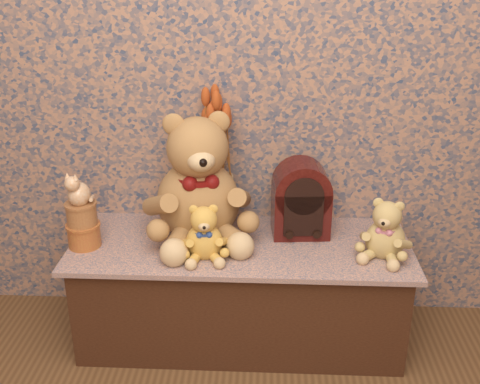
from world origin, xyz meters
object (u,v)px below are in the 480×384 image
at_px(ceramic_vase, 218,200).
at_px(cat_figurine, 78,187).
at_px(teddy_large, 197,170).
at_px(teddy_medium, 204,229).
at_px(biscuit_tin_lower, 84,235).
at_px(cathedral_radio, 301,198).
at_px(teddy_small, 387,225).

bearing_deg(ceramic_vase, cat_figurine, -155.72).
relative_size(teddy_large, teddy_medium, 2.39).
relative_size(biscuit_tin_lower, cat_figurine, 0.92).
bearing_deg(ceramic_vase, biscuit_tin_lower, -155.72).
height_order(teddy_large, cathedral_radio, teddy_large).
bearing_deg(teddy_large, teddy_medium, -92.00).
relative_size(ceramic_vase, cat_figurine, 1.57).
bearing_deg(cat_figurine, teddy_small, 18.14).
height_order(teddy_small, ceramic_vase, teddy_small).
bearing_deg(cathedral_radio, teddy_large, 178.02).
bearing_deg(ceramic_vase, teddy_medium, -95.84).
bearing_deg(teddy_large, teddy_small, -26.12).
bearing_deg(teddy_medium, teddy_small, -4.05).
xyz_separation_m(teddy_small, ceramic_vase, (-0.65, 0.24, -0.02)).
relative_size(teddy_medium, ceramic_vase, 1.07).
relative_size(teddy_medium, cat_figurine, 1.68).
xyz_separation_m(teddy_medium, ceramic_vase, (0.03, 0.28, -0.01)).
bearing_deg(biscuit_tin_lower, teddy_large, 16.73).
height_order(cathedral_radio, biscuit_tin_lower, cathedral_radio).
height_order(cathedral_radio, cat_figurine, cat_figurine).
distance_m(teddy_medium, teddy_small, 0.68).
height_order(teddy_large, cat_figurine, teddy_large).
xyz_separation_m(teddy_large, cathedral_radio, (0.41, 0.02, -0.12)).
bearing_deg(teddy_small, teddy_large, -168.48).
xyz_separation_m(biscuit_tin_lower, cat_figurine, (0.00, 0.00, 0.20)).
bearing_deg(cat_figurine, teddy_medium, 12.18).
height_order(teddy_medium, cathedral_radio, cathedral_radio).
height_order(teddy_large, ceramic_vase, teddy_large).
bearing_deg(teddy_medium, ceramic_vase, 76.71).
bearing_deg(teddy_large, ceramic_vase, 39.28).
xyz_separation_m(teddy_small, cathedral_radio, (-0.31, 0.17, 0.03)).
bearing_deg(cat_figurine, ceramic_vase, 43.21).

